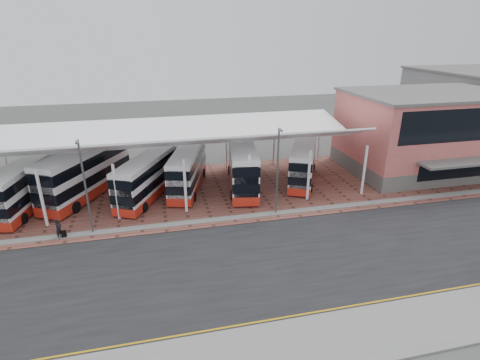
{
  "coord_description": "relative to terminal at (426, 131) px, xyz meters",
  "views": [
    {
      "loc": [
        -8.26,
        -23.08,
        15.74
      ],
      "look_at": [
        -0.88,
        8.51,
        2.74
      ],
      "focal_mm": 28.0,
      "sensor_mm": 36.0,
      "label": 1
    }
  ],
  "objects": [
    {
      "name": "ground",
      "position": [
        -23.0,
        -13.92,
        -4.66
      ],
      "size": [
        140.0,
        140.0,
        0.0
      ],
      "primitive_type": "plane",
      "color": "#424440"
    },
    {
      "name": "road",
      "position": [
        -23.0,
        -14.92,
        -4.65
      ],
      "size": [
        120.0,
        14.0,
        0.02
      ],
      "primitive_type": "cube",
      "color": "black",
      "rests_on": "ground"
    },
    {
      "name": "forecourt",
      "position": [
        -21.0,
        -0.92,
        -4.63
      ],
      "size": [
        72.0,
        16.0,
        0.06
      ],
      "primitive_type": "cube",
      "color": "brown",
      "rests_on": "ground"
    },
    {
      "name": "sidewalk",
      "position": [
        -23.0,
        -22.92,
        -4.59
      ],
      "size": [
        120.0,
        4.0,
        0.14
      ],
      "primitive_type": "cube",
      "color": "slate",
      "rests_on": "ground"
    },
    {
      "name": "north_kerb",
      "position": [
        -23.0,
        -7.72,
        -4.59
      ],
      "size": [
        120.0,
        0.8,
        0.14
      ],
      "primitive_type": "cube",
      "color": "slate",
      "rests_on": "ground"
    },
    {
      "name": "yellow_line_near",
      "position": [
        -23.0,
        -20.92,
        -4.63
      ],
      "size": [
        120.0,
        0.12,
        0.01
      ],
      "primitive_type": "cube",
      "color": "#D0940B",
      "rests_on": "road"
    },
    {
      "name": "yellow_line_far",
      "position": [
        -23.0,
        -20.62,
        -4.63
      ],
      "size": [
        120.0,
        0.12,
        0.01
      ],
      "primitive_type": "cube",
      "color": "#D0940B",
      "rests_on": "road"
    },
    {
      "name": "canopy",
      "position": [
        -29.0,
        0.01,
        1.14
      ],
      "size": [
        37.0,
        11.63,
        7.07
      ],
      "color": "white",
      "rests_on": "ground"
    },
    {
      "name": "terminal",
      "position": [
        0.0,
        0.0,
        0.0
      ],
      "size": [
        18.4,
        14.4,
        9.25
      ],
      "color": "#5D5B58",
      "rests_on": "ground"
    },
    {
      "name": "lamp_west",
      "position": [
        -37.0,
        -7.65,
        -0.3
      ],
      "size": [
        0.16,
        0.9,
        8.07
      ],
      "color": "#4E5155",
      "rests_on": "ground"
    },
    {
      "name": "lamp_east",
      "position": [
        -21.0,
        -7.65,
        -0.3
      ],
      "size": [
        0.16,
        0.9,
        8.07
      ],
      "color": "#4E5155",
      "rests_on": "ground"
    },
    {
      "name": "bus_0",
      "position": [
        -43.52,
        -1.02,
        -2.45
      ],
      "size": [
        4.47,
        10.78,
        4.33
      ],
      "rotation": [
        0.0,
        0.0,
        -0.2
      ],
      "color": "white",
      "rests_on": "forecourt"
    },
    {
      "name": "bus_1",
      "position": [
        -38.37,
        0.65,
        -2.17
      ],
      "size": [
        8.02,
        11.75,
        4.89
      ],
      "rotation": [
        0.0,
        0.0,
        -0.49
      ],
      "color": "white",
      "rests_on": "forecourt"
    },
    {
      "name": "bus_2",
      "position": [
        -32.41,
        -1.22,
        -2.53
      ],
      "size": [
        6.51,
        10.11,
        4.17
      ],
      "rotation": [
        0.0,
        0.0,
        -0.45
      ],
      "color": "white",
      "rests_on": "forecourt"
    },
    {
      "name": "bus_3",
      "position": [
        -28.22,
        0.2,
        -2.49
      ],
      "size": [
        5.11,
        10.53,
        4.24
      ],
      "rotation": [
        0.0,
        0.0,
        -0.28
      ],
      "color": "white",
      "rests_on": "forecourt"
    },
    {
      "name": "bus_4",
      "position": [
        -22.5,
        -0.57,
        -2.3
      ],
      "size": [
        4.44,
        11.52,
        4.63
      ],
      "rotation": [
        0.0,
        0.0,
        -0.17
      ],
      "color": "white",
      "rests_on": "forecourt"
    },
    {
      "name": "bus_5",
      "position": [
        -15.55,
        -0.5,
        -2.55
      ],
      "size": [
        6.46,
        10.02,
        4.13
      ],
      "rotation": [
        0.0,
        0.0,
        -0.45
      ],
      "color": "white",
      "rests_on": "forecourt"
    },
    {
      "name": "pedestrian",
      "position": [
        -39.48,
        -7.92,
        -3.73
      ],
      "size": [
        0.6,
        0.74,
        1.75
      ],
      "primitive_type": "imported",
      "rotation": [
        0.0,
        0.0,
        1.23
      ],
      "color": "black",
      "rests_on": "forecourt"
    },
    {
      "name": "suitcase",
      "position": [
        -39.15,
        -7.92,
        -4.29
      ],
      "size": [
        0.36,
        0.26,
        0.62
      ],
      "primitive_type": "cube",
      "color": "black",
      "rests_on": "forecourt"
    }
  ]
}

